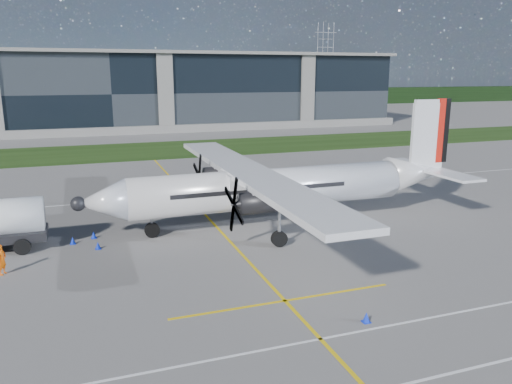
# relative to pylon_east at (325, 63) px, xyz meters

# --- Properties ---
(ground) EXTENTS (400.00, 400.00, 0.00)m
(ground) POSITION_rel_pylon_east_xyz_m (-85.00, -110.00, -15.00)
(ground) COLOR #625F5C
(ground) RESTS_ON ground
(grass_strip) EXTENTS (400.00, 18.00, 0.04)m
(grass_strip) POSITION_rel_pylon_east_xyz_m (-85.00, -102.00, -14.98)
(grass_strip) COLOR #19320D
(grass_strip) RESTS_ON ground
(terminal_building) EXTENTS (120.00, 20.00, 15.00)m
(terminal_building) POSITION_rel_pylon_east_xyz_m (-85.00, -70.00, -7.50)
(terminal_building) COLOR black
(terminal_building) RESTS_ON ground
(tree_line) EXTENTS (400.00, 6.00, 6.00)m
(tree_line) POSITION_rel_pylon_east_xyz_m (-85.00, -10.00, -12.00)
(tree_line) COLOR black
(tree_line) RESTS_ON ground
(pylon_east) EXTENTS (9.00, 4.60, 30.00)m
(pylon_east) POSITION_rel_pylon_east_xyz_m (0.00, 0.00, 0.00)
(pylon_east) COLOR gray
(pylon_east) RESTS_ON ground
(yellow_taxiway_centerline) EXTENTS (0.20, 70.00, 0.01)m
(yellow_taxiway_centerline) POSITION_rel_pylon_east_xyz_m (-82.00, -140.00, -14.99)
(yellow_taxiway_centerline) COLOR yellow
(yellow_taxiway_centerline) RESTS_ON ground
(turboprop_aircraft) EXTENTS (29.91, 31.02, 9.31)m
(turboprop_aircraft) POSITION_rel_pylon_east_xyz_m (-76.95, -143.48, -10.35)
(turboprop_aircraft) COLOR white
(turboprop_aircraft) RESTS_ON ground
(ground_crew_person) EXTENTS (0.90, 1.02, 2.06)m
(ground_crew_person) POSITION_rel_pylon_east_xyz_m (-96.01, -147.32, -13.97)
(ground_crew_person) COLOR #F25907
(ground_crew_person) RESTS_ON ground
(safety_cone_stbdwing) EXTENTS (0.36, 0.36, 0.50)m
(safety_cone_stbdwing) POSITION_rel_pylon_east_xyz_m (-80.49, -128.22, -14.75)
(safety_cone_stbdwing) COLOR #0C29D4
(safety_cone_stbdwing) RESTS_ON ground
(safety_cone_nose_stbd) EXTENTS (0.36, 0.36, 0.50)m
(safety_cone_nose_stbd) POSITION_rel_pylon_east_xyz_m (-90.84, -142.31, -14.75)
(safety_cone_nose_stbd) COLOR #0C29D4
(safety_cone_nose_stbd) RESTS_ON ground
(safety_cone_nose_port) EXTENTS (0.36, 0.36, 0.50)m
(safety_cone_nose_port) POSITION_rel_pylon_east_xyz_m (-90.66, -144.73, -14.75)
(safety_cone_nose_port) COLOR #0C29D4
(safety_cone_nose_port) RESTS_ON ground
(safety_cone_fwd) EXTENTS (0.36, 0.36, 0.50)m
(safety_cone_fwd) POSITION_rel_pylon_east_xyz_m (-92.24, -143.12, -14.75)
(safety_cone_fwd) COLOR #0C29D4
(safety_cone_fwd) RESTS_ON ground
(safety_cone_portwing) EXTENTS (0.36, 0.36, 0.50)m
(safety_cone_portwing) POSITION_rel_pylon_east_xyz_m (-79.29, -159.34, -14.75)
(safety_cone_portwing) COLOR #0C29D4
(safety_cone_portwing) RESTS_ON ground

